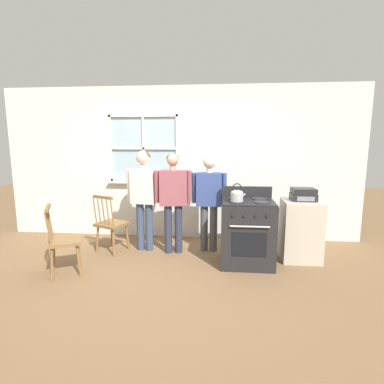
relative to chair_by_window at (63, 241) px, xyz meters
The scene contains 12 objects.
ground_plane 1.42m from the chair_by_window, 14.30° to the left, with size 16.00×16.00×0.00m, color brown.
wall_back 2.37m from the chair_by_window, 52.07° to the left, with size 6.40×0.16×2.70m.
chair_by_window is the anchor object (origin of this frame).
chair_near_wall 0.92m from the chair_by_window, 68.57° to the left, with size 0.54×0.53×0.93m.
person_elderly_left 1.40m from the chair_by_window, 48.66° to the left, with size 0.55×0.25×1.60m.
person_teen_center 1.68m from the chair_by_window, 33.86° to the left, with size 0.58×0.28×1.56m.
person_adult_right 2.20m from the chair_by_window, 28.89° to the left, with size 0.55×0.23×1.53m.
stove 2.51m from the chair_by_window, 12.86° to the left, with size 0.73×0.68×1.08m.
kettle 2.39m from the chair_by_window, 10.60° to the left, with size 0.21×0.17×0.25m.
potted_plant 1.87m from the chair_by_window, 69.86° to the left, with size 0.14×0.14×0.25m.
side_counter 3.34m from the chair_by_window, 13.71° to the left, with size 0.55×0.50×0.90m.
stereo 3.38m from the chair_by_window, 13.36° to the left, with size 0.34×0.29×0.18m.
Camera 1 is at (0.75, -3.93, 1.73)m, focal length 28.00 mm.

